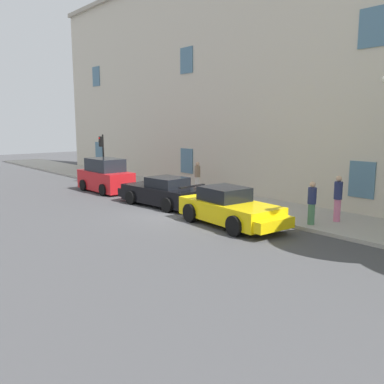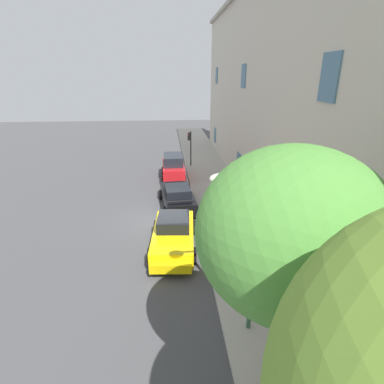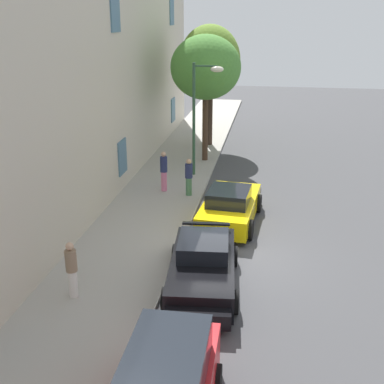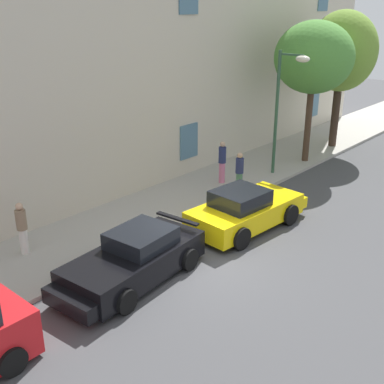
{
  "view_description": "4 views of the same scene",
  "coord_description": "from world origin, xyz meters",
  "px_view_note": "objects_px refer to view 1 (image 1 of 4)",
  "views": [
    {
      "loc": [
        13.67,
        -10.76,
        3.9
      ],
      "look_at": [
        -0.76,
        1.66,
        0.68
      ],
      "focal_mm": 38.35,
      "sensor_mm": 36.0,
      "label": 1
    },
    {
      "loc": [
        15.38,
        0.24,
        7.64
      ],
      "look_at": [
        -1.28,
        1.62,
        1.14
      ],
      "focal_mm": 28.32,
      "sensor_mm": 36.0,
      "label": 2
    },
    {
      "loc": [
        -14.4,
        -0.99,
        7.58
      ],
      "look_at": [
        2.19,
        1.74,
        1.42
      ],
      "focal_mm": 46.15,
      "sensor_mm": 36.0,
      "label": 3
    },
    {
      "loc": [
        -9.59,
        -8.22,
        7.22
      ],
      "look_at": [
        1.65,
        1.72,
        1.34
      ],
      "focal_mm": 45.2,
      "sensor_mm": 36.0,
      "label": 4
    }
  ],
  "objects_px": {
    "traffic_light": "(102,149)",
    "pedestrian_admiring": "(312,202)",
    "pedestrian_bystander": "(197,176)",
    "sportscar_red_lead": "(161,193)",
    "pedestrian_strolling": "(338,198)",
    "sportscar_yellow_flank": "(232,209)",
    "hatchback_parked": "(105,177)"
  },
  "relations": [
    {
      "from": "hatchback_parked",
      "to": "traffic_light",
      "type": "distance_m",
      "value": 3.72
    },
    {
      "from": "traffic_light",
      "to": "pedestrian_strolling",
      "type": "distance_m",
      "value": 16.04
    },
    {
      "from": "sportscar_red_lead",
      "to": "pedestrian_admiring",
      "type": "xyz_separation_m",
      "value": [
        7.24,
        1.64,
        0.38
      ]
    },
    {
      "from": "sportscar_red_lead",
      "to": "pedestrian_strolling",
      "type": "relative_size",
      "value": 2.66
    },
    {
      "from": "hatchback_parked",
      "to": "pedestrian_strolling",
      "type": "height_order",
      "value": "pedestrian_strolling"
    },
    {
      "from": "pedestrian_bystander",
      "to": "pedestrian_strolling",
      "type": "bearing_deg",
      "value": -4.0
    },
    {
      "from": "sportscar_red_lead",
      "to": "traffic_light",
      "type": "height_order",
      "value": "traffic_light"
    },
    {
      "from": "traffic_light",
      "to": "sportscar_red_lead",
      "type": "bearing_deg",
      "value": -9.81
    },
    {
      "from": "sportscar_red_lead",
      "to": "pedestrian_admiring",
      "type": "distance_m",
      "value": 7.43
    },
    {
      "from": "sportscar_yellow_flank",
      "to": "pedestrian_bystander",
      "type": "xyz_separation_m",
      "value": [
        -6.27,
        3.77,
        0.35
      ]
    },
    {
      "from": "pedestrian_bystander",
      "to": "traffic_light",
      "type": "bearing_deg",
      "value": -164.41
    },
    {
      "from": "pedestrian_bystander",
      "to": "sportscar_red_lead",
      "type": "bearing_deg",
      "value": -70.42
    },
    {
      "from": "pedestrian_admiring",
      "to": "pedestrian_bystander",
      "type": "xyz_separation_m",
      "value": [
        -8.46,
        1.79,
        0.01
      ]
    },
    {
      "from": "pedestrian_strolling",
      "to": "pedestrian_bystander",
      "type": "bearing_deg",
      "value": 176.0
    },
    {
      "from": "pedestrian_admiring",
      "to": "pedestrian_strolling",
      "type": "bearing_deg",
      "value": 72.09
    },
    {
      "from": "sportscar_red_lead",
      "to": "sportscar_yellow_flank",
      "type": "distance_m",
      "value": 5.07
    },
    {
      "from": "traffic_light",
      "to": "pedestrian_bystander",
      "type": "xyz_separation_m",
      "value": [
        7.11,
        1.98,
        -1.22
      ]
    },
    {
      "from": "sportscar_red_lead",
      "to": "pedestrian_strolling",
      "type": "xyz_separation_m",
      "value": [
        7.62,
        2.81,
        0.47
      ]
    },
    {
      "from": "sportscar_yellow_flank",
      "to": "pedestrian_bystander",
      "type": "relative_size",
      "value": 2.86
    },
    {
      "from": "sportscar_red_lead",
      "to": "sportscar_yellow_flank",
      "type": "height_order",
      "value": "sportscar_yellow_flank"
    },
    {
      "from": "traffic_light",
      "to": "pedestrian_admiring",
      "type": "distance_m",
      "value": 15.62
    },
    {
      "from": "hatchback_parked",
      "to": "pedestrian_admiring",
      "type": "xyz_separation_m",
      "value": [
        12.45,
        1.72,
        0.12
      ]
    },
    {
      "from": "sportscar_yellow_flank",
      "to": "traffic_light",
      "type": "distance_m",
      "value": 13.59
    },
    {
      "from": "sportscar_yellow_flank",
      "to": "pedestrian_strolling",
      "type": "distance_m",
      "value": 4.09
    },
    {
      "from": "sportscar_red_lead",
      "to": "hatchback_parked",
      "type": "distance_m",
      "value": 5.22
    },
    {
      "from": "hatchback_parked",
      "to": "pedestrian_bystander",
      "type": "distance_m",
      "value": 5.32
    },
    {
      "from": "traffic_light",
      "to": "pedestrian_bystander",
      "type": "bearing_deg",
      "value": 15.59
    },
    {
      "from": "pedestrian_admiring",
      "to": "sportscar_yellow_flank",
      "type": "bearing_deg",
      "value": -137.72
    },
    {
      "from": "traffic_light",
      "to": "pedestrian_bystander",
      "type": "relative_size",
      "value": 1.83
    },
    {
      "from": "pedestrian_admiring",
      "to": "sportscar_red_lead",
      "type": "bearing_deg",
      "value": -167.27
    },
    {
      "from": "traffic_light",
      "to": "hatchback_parked",
      "type": "bearing_deg",
      "value": -26.1
    },
    {
      "from": "pedestrian_strolling",
      "to": "pedestrian_bystander",
      "type": "height_order",
      "value": "pedestrian_strolling"
    }
  ]
}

